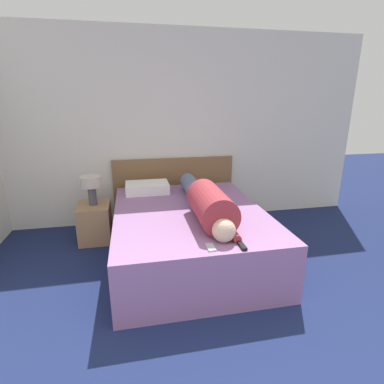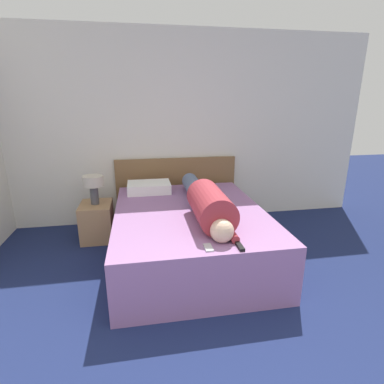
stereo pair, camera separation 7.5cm
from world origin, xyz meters
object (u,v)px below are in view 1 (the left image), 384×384
Objects in this scene: person_lying at (206,202)px; pillow_near_headboard at (147,188)px; nightstand at (95,222)px; cell_phone at (211,247)px; table_lamp at (91,185)px; bed at (189,234)px; tv_remote at (242,245)px.

pillow_near_headboard is at bearing 120.35° from person_lying.
pillow_near_headboard reaches higher than nightstand.
cell_phone is (1.08, -1.55, 0.33)m from nightstand.
pillow_near_headboard is (0.67, 0.08, -0.10)m from table_lamp.
pillow_near_headboard reaches higher than cell_phone.
person_lying is at bearing 78.88° from cell_phone.
table_lamp is (-1.08, 0.66, 0.44)m from bed.
cell_phone is at bearing -89.71° from bed.
tv_remote is 1.15× the size of cell_phone.
table_lamp is at bearing 148.33° from bed.
nightstand is 0.49m from table_lamp.
bed is 0.93m from cell_phone.
cell_phone is (1.08, -1.55, -0.15)m from table_lamp.
person_lying is (0.14, -0.19, 0.43)m from bed.
person_lying is 0.75m from tv_remote.
pillow_near_headboard is (0.67, 0.08, 0.39)m from nightstand.
nightstand is at bearing 124.89° from cell_phone.
table_lamp is 0.21× the size of person_lying.
nightstand is 3.59× the size of cell_phone.
tv_remote reaches higher than cell_phone.
table_lamp is at bearing -173.19° from pillow_near_headboard.
tv_remote is at bearing -80.96° from person_lying.
person_lying is (1.22, -0.85, 0.48)m from nightstand.
person_lying is 3.21× the size of pillow_near_headboard.
person_lying is at bearing 99.04° from tv_remote.
bed is 1.00m from tv_remote.
nightstand is at bearing 130.14° from tv_remote.
cell_phone reaches higher than nightstand.
nightstand is 2.10m from tv_remote.
table_lamp is at bearing 0.00° from nightstand.
tv_remote is (0.66, -1.66, -0.05)m from pillow_near_headboard.
bed is 1.27m from nightstand.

